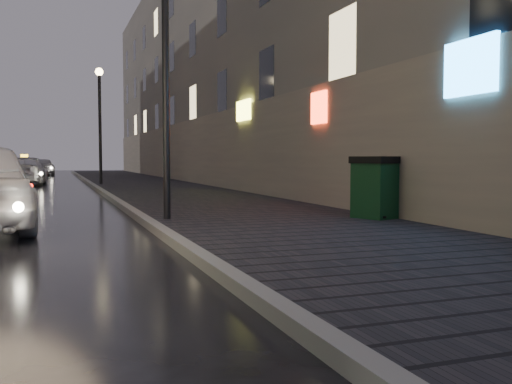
# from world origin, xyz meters

# --- Properties ---
(ground) EXTENTS (120.00, 120.00, 0.00)m
(ground) POSITION_xyz_m (0.00, 0.00, 0.00)
(ground) COLOR black
(ground) RESTS_ON ground
(sidewalk) EXTENTS (4.60, 58.00, 0.15)m
(sidewalk) POSITION_xyz_m (3.90, 21.00, 0.07)
(sidewalk) COLOR black
(sidewalk) RESTS_ON ground
(curb) EXTENTS (0.20, 58.00, 0.15)m
(curb) POSITION_xyz_m (1.50, 21.00, 0.07)
(curb) COLOR slate
(curb) RESTS_ON ground
(building_near) EXTENTS (1.80, 50.00, 13.00)m
(building_near) POSITION_xyz_m (7.10, 25.00, 6.50)
(building_near) COLOR #605B54
(building_near) RESTS_ON ground
(lamp_near) EXTENTS (0.36, 0.36, 5.28)m
(lamp_near) POSITION_xyz_m (1.85, 6.00, 3.49)
(lamp_near) COLOR black
(lamp_near) RESTS_ON sidewalk
(lamp_far) EXTENTS (0.36, 0.36, 5.28)m
(lamp_far) POSITION_xyz_m (1.85, 22.00, 3.49)
(lamp_far) COLOR black
(lamp_far) RESTS_ON sidewalk
(trash_bin) EXTENTS (1.02, 1.02, 1.22)m
(trash_bin) POSITION_xyz_m (5.80, 4.75, 0.77)
(trash_bin) COLOR black
(trash_bin) RESTS_ON sidewalk
(taxi_mid) EXTENTS (2.18, 4.85, 1.38)m
(taxi_mid) POSITION_xyz_m (-1.53, 25.36, 0.69)
(taxi_mid) COLOR white
(taxi_mid) RESTS_ON ground
(car_far) EXTENTS (2.11, 4.14, 1.35)m
(car_far) POSITION_xyz_m (-1.01, 40.63, 0.67)
(car_far) COLOR #A9A8B1
(car_far) RESTS_ON ground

